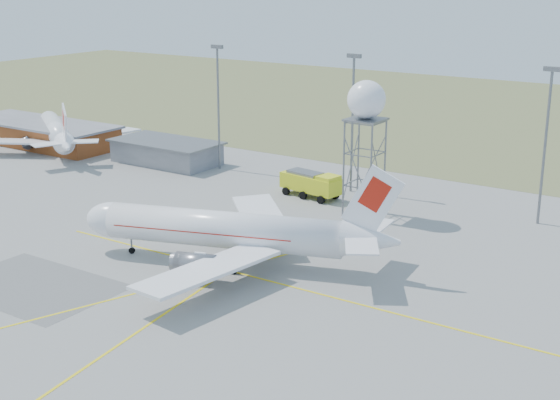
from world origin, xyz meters
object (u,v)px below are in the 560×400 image
Objects in this scene: airliner_main at (229,231)px; fire_truck at (312,185)px; baggage_tug at (52,151)px; radar_tower at (365,141)px; airliner_far at (57,133)px.

airliner_main is 3.67× the size of fire_truck.
baggage_tug is at bearing -168.35° from fire_truck.
baggage_tug is at bearing 178.95° from radar_tower.
baggage_tug is (-64.02, 1.17, -9.69)m from radar_tower.
airliner_far is 65.96m from radar_tower.
airliner_main is 1.98× the size of radar_tower.
radar_tower is 13.81m from fire_truck.
fire_truck is at bearing -95.90° from airliner_main.
fire_truck is (55.17, -0.25, -1.55)m from airliner_far.
radar_tower is at bearing -9.73° from fire_truck.
airliner_main is 16.96× the size of baggage_tug.
airliner_far is 4.08m from baggage_tug.
airliner_far is at bearing -43.24° from airliner_main.
baggage_tug is (-59.97, 25.73, -3.26)m from airliner_main.
airliner_main reaches higher than fire_truck.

